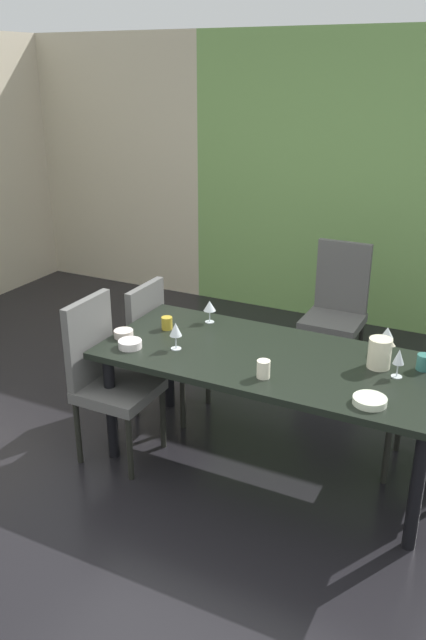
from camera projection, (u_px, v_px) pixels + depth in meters
The scene contains 18 objects.
ground_plane at pixel (141, 461), 3.94m from camera, with size 6.26×5.92×0.02m, color black.
back_panel_interior at pixel (117, 165), 6.72m from camera, with size 2.04×0.10×2.63m, color beige.
garden_window_panel at pixel (414, 189), 5.43m from camera, with size 4.22×0.10×2.63m, color #74A155.
dining_table at pixel (272, 369), 3.65m from camera, with size 2.03×0.91×0.74m.
chair_head_far at pixel (337, 305), 4.87m from camera, with size 0.44×0.45×1.05m.
chair_left_far at pixel (162, 341), 4.36m from camera, with size 0.45×0.44×0.91m.
chair_left_near at pixel (106, 373), 3.82m from camera, with size 0.45×0.44×1.02m.
wine_glass_south at pixel (387, 333), 3.65m from camera, with size 0.08×0.08×0.15m.
wine_glass_center at pixel (399, 358), 3.34m from camera, with size 0.06×0.06×0.16m.
wine_glass_near_window at pixel (176, 330), 3.67m from camera, with size 0.07×0.07×0.17m.
wine_glass_near_shelf at pixel (210, 306), 4.06m from camera, with size 0.08×0.08×0.15m.
serving_bowl_right at pixel (130, 344), 3.72m from camera, with size 0.14×0.14×0.05m, color silver.
serving_bowl_north at pixel (370, 401), 3.10m from camera, with size 0.17×0.17×0.04m, color silver.
serving_bowl_left at pixel (124, 334), 3.87m from camera, with size 0.12×0.12×0.05m, color silver.
cup_corner at pixel (167, 323), 3.98m from camera, with size 0.07×0.07×0.08m, color #AE932A.
cup_west at pixel (424, 362), 3.45m from camera, with size 0.08×0.08×0.09m, color #326E67.
cup_east at pixel (263, 369), 3.36m from camera, with size 0.07×0.07×0.10m, color white.
pitcher_front at pixel (380, 353), 3.46m from camera, with size 0.15×0.13×0.17m.
Camera 1 is at (1.89, -2.76, 2.31)m, focal length 35.00 mm.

